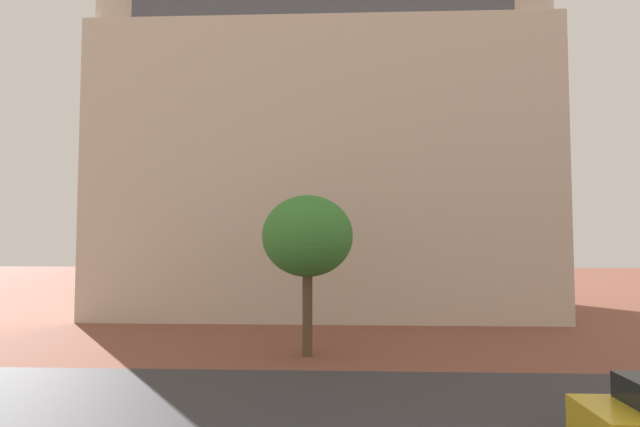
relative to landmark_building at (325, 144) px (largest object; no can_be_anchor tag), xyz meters
name	(u,v)px	position (x,y,z in m)	size (l,w,h in m)	color
ground_plane	(328,416)	(0.56, -18.57, -10.72)	(120.00, 120.00, 0.00)	brown
street_asphalt_strip	(328,418)	(0.56, -18.73, -10.71)	(120.00, 8.31, 0.00)	#38383D
landmark_building	(325,144)	(0.00, 0.00, 0.00)	(26.21, 13.06, 36.96)	beige
tree_curb_far	(308,237)	(-0.35, -12.60, -6.17)	(3.51, 3.51, 6.17)	brown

